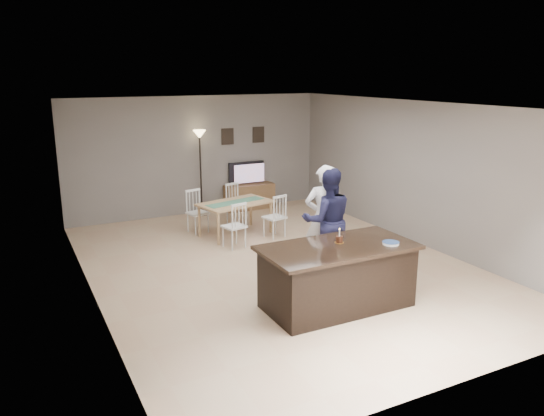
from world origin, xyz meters
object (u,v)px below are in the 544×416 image
man (327,220)px  floor_lamp (200,150)px  birthday_cake (339,239)px  tv_console (249,197)px  television (248,173)px  dining_table (235,208)px  kitchen_island (337,276)px  woman (324,218)px  plate_stack (391,243)px

man → floor_lamp: bearing=-64.6°
birthday_cake → floor_lamp: 5.51m
tv_console → floor_lamp: size_ratio=0.61×
television → floor_lamp: size_ratio=0.47×
television → dining_table: size_ratio=0.48×
tv_console → floor_lamp: 1.71m
man → dining_table: man is taller
kitchen_island → dining_table: bearing=88.8°
woman → birthday_cake: (-0.54, -1.24, 0.06)m
man → birthday_cake: bearing=82.0°
television → birthday_cake: television is taller
dining_table → woman: bearing=-90.4°
dining_table → floor_lamp: 2.04m
floor_lamp → kitchen_island: bearing=-90.0°
birthday_cake → television: bearing=78.6°
kitchen_island → man: (0.62, 1.24, 0.41)m
television → woman: (-0.57, -4.29, 0.02)m
birthday_cake → plate_stack: size_ratio=0.88×
tv_console → plate_stack: (-0.52, -5.85, 0.62)m
television → woman: bearing=82.4°
birthday_cake → woman: bearing=66.5°
woman → birthday_cake: 1.36m
birthday_cake → plate_stack: birthday_cake is taller
tv_console → dining_table: dining_table is taller
kitchen_island → birthday_cake: bearing=50.8°
birthday_cake → dining_table: size_ratio=0.11×
woman → man: (-0.00, -0.11, -0.02)m
floor_lamp → woman: bearing=-81.5°
plate_stack → woman: bearing=91.9°
tv_console → television: size_ratio=1.31×
kitchen_island → television: bearing=78.0°
television → birthday_cake: (-1.11, -5.53, 0.09)m
birthday_cake → floor_lamp: (-0.09, 5.48, 0.57)m
tv_console → birthday_cake: birthday_cake is taller
woman → plate_stack: (0.05, -1.63, 0.03)m
woman → floor_lamp: (-0.63, 4.24, 0.63)m
man → kitchen_island: bearing=80.6°
man → floor_lamp: 4.44m
birthday_cake → kitchen_island: bearing=-129.2°
man → floor_lamp: (-0.63, 4.35, 0.65)m
dining_table → plate_stack: bearing=-94.7°
television → floor_lamp: 1.37m
kitchen_island → dining_table: size_ratio=1.13×
plate_stack → floor_lamp: 5.94m
television → floor_lamp: (-1.20, -0.05, 0.65)m
woman → man: 0.11m
woman → plate_stack: size_ratio=7.59×
man → birthday_cake: 1.25m
dining_table → floor_lamp: (-0.08, 1.80, 0.95)m
tv_console → plate_stack: bearing=-95.1°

